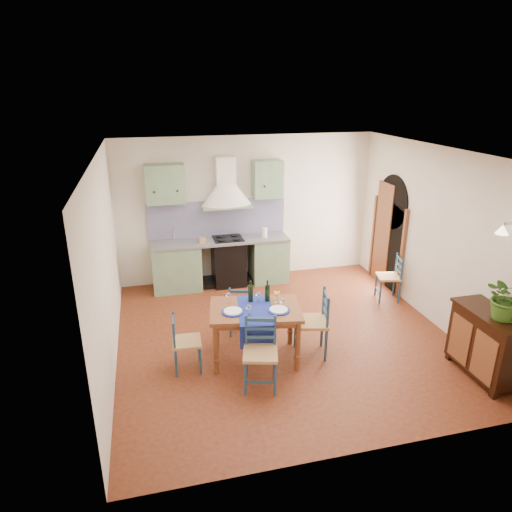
# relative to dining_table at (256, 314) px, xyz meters

# --- Properties ---
(floor) EXTENTS (5.00, 5.00, 0.00)m
(floor) POSITION_rel_dining_table_xyz_m (0.57, 0.49, -0.70)
(floor) COLOR #4E1C10
(floor) RESTS_ON ground
(back_wall) EXTENTS (5.00, 0.96, 2.80)m
(back_wall) POSITION_rel_dining_table_xyz_m (0.10, 2.78, 0.35)
(back_wall) COLOR silver
(back_wall) RESTS_ON ground
(right_wall) EXTENTS (0.26, 5.00, 2.80)m
(right_wall) POSITION_rel_dining_table_xyz_m (3.07, 0.76, 0.64)
(right_wall) COLOR silver
(right_wall) RESTS_ON ground
(left_wall) EXTENTS (0.04, 5.00, 2.80)m
(left_wall) POSITION_rel_dining_table_xyz_m (-1.93, 0.49, 0.70)
(left_wall) COLOR silver
(left_wall) RESTS_ON ground
(ceiling) EXTENTS (5.00, 5.00, 0.01)m
(ceiling) POSITION_rel_dining_table_xyz_m (0.57, 0.49, 2.11)
(ceiling) COLOR silver
(ceiling) RESTS_ON back_wall
(dining_table) EXTENTS (1.36, 1.06, 1.10)m
(dining_table) POSITION_rel_dining_table_xyz_m (0.00, 0.00, 0.00)
(dining_table) COLOR brown
(dining_table) RESTS_ON ground
(chair_near) EXTENTS (0.53, 0.53, 0.93)m
(chair_near) POSITION_rel_dining_table_xyz_m (-0.09, -0.62, -0.22)
(chair_near) COLOR navy
(chair_near) RESTS_ON ground
(chair_far) EXTENTS (0.47, 0.47, 0.83)m
(chair_far) POSITION_rel_dining_table_xyz_m (-0.04, 0.74, -0.27)
(chair_far) COLOR navy
(chair_far) RESTS_ON ground
(chair_left) EXTENTS (0.40, 0.40, 0.81)m
(chair_left) POSITION_rel_dining_table_xyz_m (-0.99, -0.04, -0.28)
(chair_left) COLOR navy
(chair_left) RESTS_ON ground
(chair_right) EXTENTS (0.55, 0.55, 0.98)m
(chair_right) POSITION_rel_dining_table_xyz_m (0.82, -0.08, -0.19)
(chair_right) COLOR navy
(chair_right) RESTS_ON ground
(chair_spare) EXTENTS (0.47, 0.47, 0.83)m
(chair_spare) POSITION_rel_dining_table_xyz_m (2.80, 1.28, -0.27)
(chair_spare) COLOR navy
(chair_spare) RESTS_ON ground
(sideboard) EXTENTS (0.50, 1.05, 0.94)m
(sideboard) POSITION_rel_dining_table_xyz_m (2.83, -1.14, -0.19)
(sideboard) COLOR black
(sideboard) RESTS_ON ground
(potted_plant) EXTENTS (0.54, 0.47, 0.58)m
(potted_plant) POSITION_rel_dining_table_xyz_m (2.85, -1.29, 0.53)
(potted_plant) COLOR #31591A
(potted_plant) RESTS_ON sideboard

